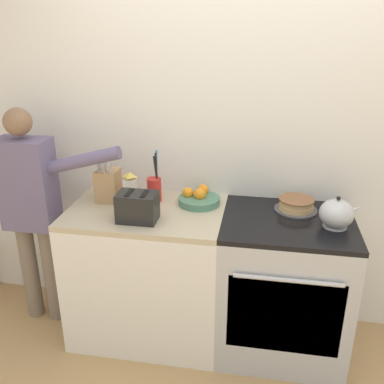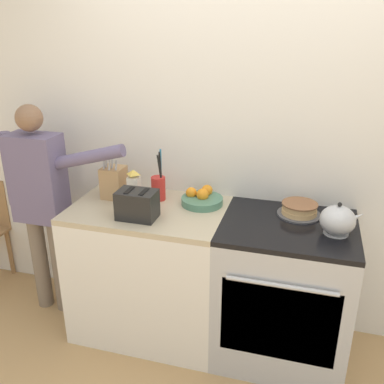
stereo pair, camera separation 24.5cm
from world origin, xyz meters
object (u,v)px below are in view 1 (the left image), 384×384
(layer_cake, at_px, (296,205))
(knife_block, at_px, (108,185))
(toaster, at_px, (137,207))
(milk_carton, at_px, (131,190))
(person_baker, at_px, (31,202))
(utensil_crock, at_px, (154,188))
(tea_kettle, at_px, (337,214))
(stove_range, at_px, (283,285))
(fruit_bowl, at_px, (199,198))

(layer_cake, bearing_deg, knife_block, -177.96)
(layer_cake, height_order, toaster, toaster)
(knife_block, bearing_deg, layer_cake, 2.04)
(layer_cake, bearing_deg, toaster, -161.75)
(milk_carton, bearing_deg, person_baker, -176.82)
(layer_cake, relative_size, utensil_crock, 0.75)
(tea_kettle, distance_m, knife_block, 1.40)
(person_baker, bearing_deg, knife_block, 13.05)
(stove_range, relative_size, fruit_bowl, 3.43)
(layer_cake, bearing_deg, fruit_bowl, 179.55)
(toaster, bearing_deg, milk_carton, 117.12)
(stove_range, bearing_deg, utensil_crock, 170.13)
(layer_cake, xyz_separation_m, milk_carton, (-1.02, -0.10, 0.07))
(person_baker, bearing_deg, utensil_crock, 12.04)
(knife_block, bearing_deg, stove_range, -5.37)
(stove_range, xyz_separation_m, knife_block, (-1.14, 0.11, 0.56))
(fruit_bowl, bearing_deg, milk_carton, -166.19)
(utensil_crock, xyz_separation_m, toaster, (-0.02, -0.30, -0.00))
(stove_range, relative_size, layer_cake, 3.49)
(stove_range, distance_m, knife_block, 1.27)
(knife_block, bearing_deg, milk_carton, -18.25)
(knife_block, bearing_deg, utensil_crock, 7.68)
(stove_range, bearing_deg, fruit_bowl, 164.56)
(milk_carton, bearing_deg, fruit_bowl, 13.81)
(toaster, height_order, person_baker, person_baker)
(layer_cake, bearing_deg, utensil_crock, -179.84)
(toaster, bearing_deg, stove_range, 9.94)
(toaster, distance_m, milk_carton, 0.23)
(knife_block, xyz_separation_m, person_baker, (-0.50, -0.09, -0.12))
(stove_range, height_order, fruit_bowl, fruit_bowl)
(tea_kettle, height_order, utensil_crock, utensil_crock)
(tea_kettle, height_order, person_baker, person_baker)
(fruit_bowl, bearing_deg, tea_kettle, -13.44)
(toaster, bearing_deg, layer_cake, 18.25)
(stove_range, distance_m, tea_kettle, 0.59)
(tea_kettle, distance_m, toaster, 1.13)
(utensil_crock, bearing_deg, stove_range, -9.87)
(stove_range, xyz_separation_m, layer_cake, (0.05, 0.15, 0.49))
(fruit_bowl, bearing_deg, utensil_crock, -178.54)
(utensil_crock, relative_size, toaster, 1.42)
(tea_kettle, xyz_separation_m, toaster, (-1.12, -0.11, 0.00))
(tea_kettle, bearing_deg, layer_cake, 137.79)
(tea_kettle, relative_size, toaster, 0.96)
(layer_cake, xyz_separation_m, fruit_bowl, (-0.60, 0.00, -0.00))
(fruit_bowl, bearing_deg, layer_cake, -0.45)
(knife_block, bearing_deg, fruit_bowl, 4.63)
(utensil_crock, relative_size, milk_carton, 1.55)
(tea_kettle, xyz_separation_m, milk_carton, (-1.23, 0.09, 0.03))
(fruit_bowl, bearing_deg, toaster, -135.34)
(knife_block, height_order, utensil_crock, utensil_crock)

